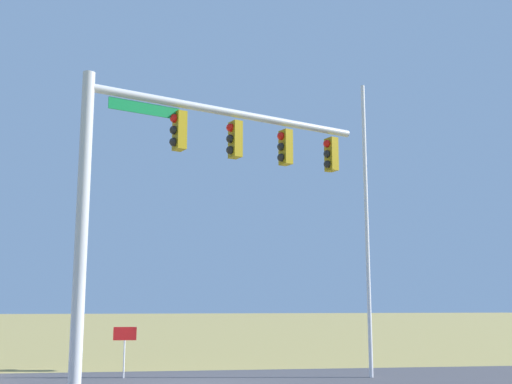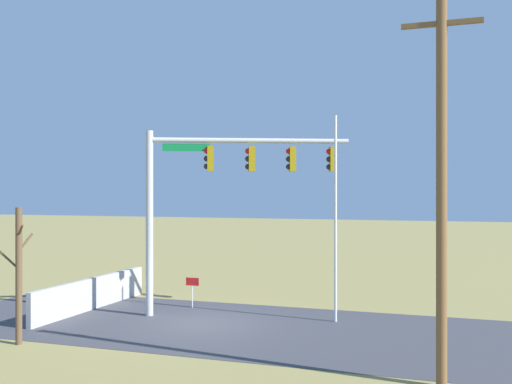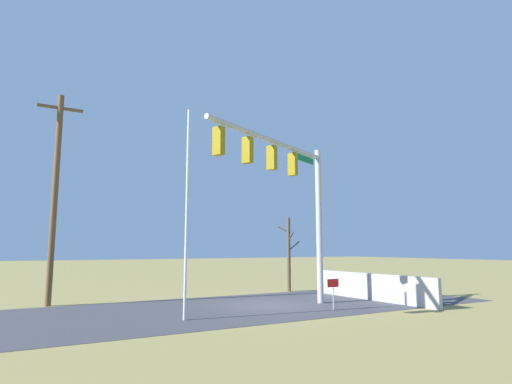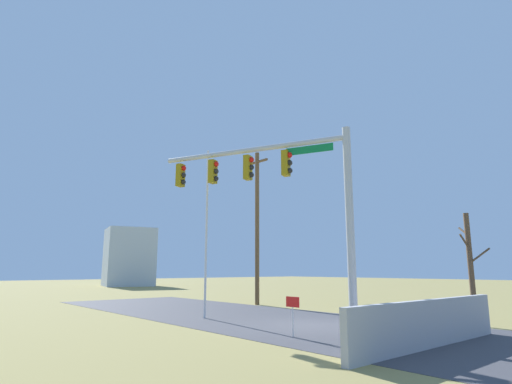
# 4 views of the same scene
# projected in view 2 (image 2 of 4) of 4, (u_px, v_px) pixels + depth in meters

# --- Properties ---
(ground_plane) EXTENTS (160.00, 160.00, 0.00)m
(ground_plane) POSITION_uv_depth(u_px,v_px,m) (200.00, 324.00, 21.11)
(ground_plane) COLOR olive
(road_surface) EXTENTS (28.00, 8.00, 0.01)m
(road_surface) POSITION_uv_depth(u_px,v_px,m) (309.00, 332.00, 19.82)
(road_surface) COLOR #3D3D42
(road_surface) RESTS_ON ground_plane
(sidewalk_corner) EXTENTS (6.00, 6.00, 0.01)m
(sidewalk_corner) POSITION_uv_depth(u_px,v_px,m) (126.00, 314.00, 22.84)
(sidewalk_corner) COLOR #B7B5AD
(sidewalk_corner) RESTS_ON ground_plane
(retaining_fence) EXTENTS (0.20, 7.48, 1.25)m
(retaining_fence) POSITION_uv_depth(u_px,v_px,m) (92.00, 294.00, 23.76)
(retaining_fence) COLOR #A8A8AD
(retaining_fence) RESTS_ON ground_plane
(signal_mast) EXTENTS (7.19, 3.38, 7.02)m
(signal_mast) POSITION_uv_depth(u_px,v_px,m) (216.00, 181.00, 22.75)
(signal_mast) COLOR #B2B5BA
(signal_mast) RESTS_ON ground_plane
(flagpole) EXTENTS (0.10, 0.10, 7.47)m
(flagpole) POSITION_uv_depth(u_px,v_px,m) (336.00, 219.00, 21.46)
(flagpole) COLOR silver
(flagpole) RESTS_ON ground_plane
(utility_pole) EXTENTS (1.90, 0.26, 9.36)m
(utility_pole) POSITION_uv_depth(u_px,v_px,m) (442.00, 186.00, 14.30)
(utility_pole) COLOR brown
(utility_pole) RESTS_ON ground_plane
(bare_tree) EXTENTS (1.27, 1.02, 4.22)m
(bare_tree) POSITION_uv_depth(u_px,v_px,m) (19.00, 274.00, 18.31)
(bare_tree) COLOR brown
(bare_tree) RESTS_ON ground_plane
(open_sign) EXTENTS (0.56, 0.04, 1.22)m
(open_sign) POSITION_uv_depth(u_px,v_px,m) (192.00, 285.00, 24.06)
(open_sign) COLOR silver
(open_sign) RESTS_ON ground_plane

